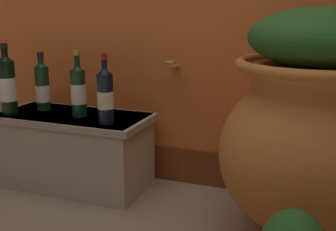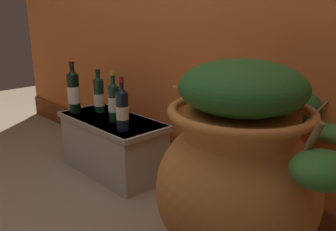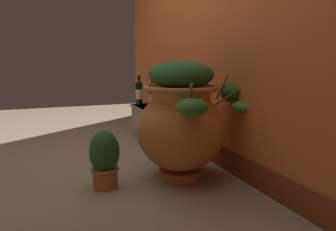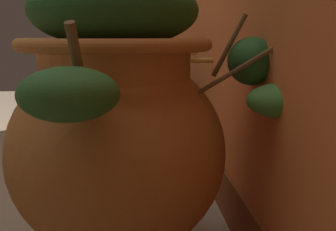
{
  "view_description": "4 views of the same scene",
  "coord_description": "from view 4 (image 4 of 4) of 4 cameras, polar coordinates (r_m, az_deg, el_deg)",
  "views": [
    {
      "loc": [
        0.59,
        -0.81,
        0.86
      ],
      "look_at": [
        -0.06,
        0.87,
        0.4
      ],
      "focal_mm": 45.28,
      "sensor_mm": 36.0,
      "label": 1
    },
    {
      "loc": [
        1.31,
        -0.4,
        1.05
      ],
      "look_at": [
        -0.03,
        0.87,
        0.5
      ],
      "focal_mm": 39.4,
      "sensor_mm": 36.0,
      "label": 2
    },
    {
      "loc": [
        2.58,
        -0.2,
        0.86
      ],
      "look_at": [
        0.03,
        0.79,
        0.38
      ],
      "focal_mm": 33.05,
      "sensor_mm": 36.0,
      "label": 3
    },
    {
      "loc": [
        1.69,
        0.75,
        0.7
      ],
      "look_at": [
        0.09,
        0.88,
        0.37
      ],
      "focal_mm": 42.52,
      "sensor_mm": 36.0,
      "label": 4
    }
  ],
  "objects": [
    {
      "name": "terracotta_urn",
      "position": [
        1.17,
        -6.96,
        -1.49
      ],
      "size": [
        0.77,
        0.87,
        0.86
      ],
      "color": "#C17033",
      "rests_on": "ground_plane"
    },
    {
      "name": "wine_bottle_right",
      "position": [
        2.02,
        -3.82,
        5.52
      ],
      "size": [
        0.07,
        0.07,
        0.31
      ],
      "color": "black",
      "rests_on": "stone_ledge"
    },
    {
      "name": "wine_bottle_back",
      "position": [
        2.54,
        -4.2,
        7.09
      ],
      "size": [
        0.08,
        0.08,
        0.34
      ],
      "color": "black",
      "rests_on": "stone_ledge"
    },
    {
      "name": "wine_bottle_middle",
      "position": [
        2.45,
        -1.2,
        6.39
      ],
      "size": [
        0.07,
        0.07,
        0.29
      ],
      "color": "black",
      "rests_on": "stone_ledge"
    },
    {
      "name": "stone_ledge",
      "position": [
        2.31,
        -1.68,
        -1.21
      ],
      "size": [
        0.76,
        0.36,
        0.36
      ],
      "color": "#B2A893",
      "rests_on": "ground_plane"
    },
    {
      "name": "wine_bottle_left",
      "position": [
        2.21,
        -2.05,
        6.0
      ],
      "size": [
        0.07,
        0.07,
        0.31
      ],
      "color": "black",
      "rests_on": "stone_ledge"
    }
  ]
}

